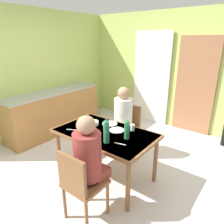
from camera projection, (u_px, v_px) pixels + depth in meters
ground_plane at (97, 172)px, 3.17m from camera, size 6.45×6.45×0.00m
wall_back at (170, 71)px, 4.60m from camera, size 4.35×0.10×2.52m
wall_left at (43, 72)px, 4.41m from camera, size 0.10×3.72×2.52m
door_wooden at (195, 86)px, 4.27m from camera, size 0.80×0.05×2.00m
curtain_panel at (151, 78)px, 4.82m from camera, size 0.90×0.03×2.11m
kitchen_counter at (54, 111)px, 4.46m from camera, size 0.61×2.17×0.91m
dining_table at (105, 137)px, 2.86m from camera, size 1.37×0.83×0.72m
chair_near_diner at (80, 183)px, 2.17m from camera, size 0.40×0.40×0.87m
chair_far_diner at (127, 127)px, 3.56m from camera, size 0.40×0.40×0.87m
person_near_diner at (88, 154)px, 2.18m from camera, size 0.30×0.37×0.77m
person_far_diner at (123, 113)px, 3.37m from camera, size 0.30×0.37×0.77m
water_bottle_green_near at (106, 132)px, 2.50m from camera, size 0.07×0.07×0.31m
water_bottle_green_far at (127, 129)px, 2.61m from camera, size 0.07×0.07×0.27m
serving_bowl_center at (93, 123)px, 3.06m from camera, size 0.17×0.17×0.05m
dinner_plate_near_left at (117, 130)px, 2.87m from camera, size 0.21×0.21×0.01m
dinner_plate_near_right at (110, 124)px, 3.09m from camera, size 0.23×0.23×0.01m
drinking_glass_by_near_diner at (132, 127)px, 2.87m from camera, size 0.06×0.06×0.09m
bread_plate_sliced at (85, 131)px, 2.85m from camera, size 0.19×0.19×0.02m
cutlery_knife_near at (71, 130)px, 2.90m from camera, size 0.14×0.09×0.00m
cutlery_fork_near at (120, 144)px, 2.51m from camera, size 0.15×0.05×0.00m
cutlery_knife_far at (83, 122)px, 3.18m from camera, size 0.05×0.15×0.00m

